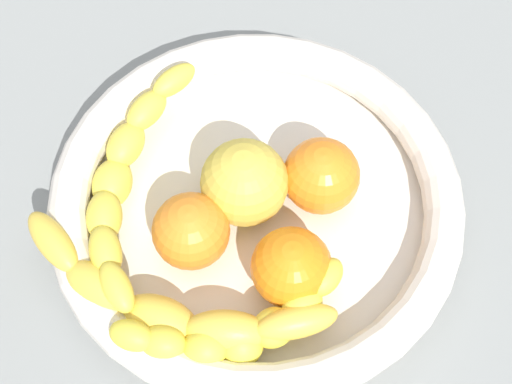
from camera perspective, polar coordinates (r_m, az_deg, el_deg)
The scene contains 9 objects.
kitchen_counter at distance 68.67cm, azimuth -0.00°, elevation -2.43°, with size 120.00×120.00×3.00cm, color gray.
fruit_bowl at distance 65.08cm, azimuth -0.00°, elevation -0.84°, with size 35.12×35.12×4.93cm.
banana_draped_left at distance 58.90cm, azimuth -1.41°, elevation -10.27°, with size 13.97×14.37×4.82cm.
banana_draped_right at distance 65.18cm, azimuth -9.86°, elevation 0.95°, with size 11.39×23.58×5.06cm.
banana_arching_top at distance 60.07cm, azimuth -6.93°, elevation -8.38°, with size 26.87×10.02×4.54cm.
orange_front at distance 61.69cm, azimuth -4.88°, elevation -2.93°, with size 6.36×6.36×6.36cm, color orange.
orange_mid_left at distance 60.15cm, azimuth 2.65°, elevation -5.64°, with size 6.49×6.49×6.49cm, color orange.
orange_mid_right at distance 64.03cm, azimuth 4.89°, elevation 1.21°, with size 6.53×6.53×6.53cm, color orange.
apple_yellow at distance 63.03cm, azimuth -0.83°, elevation 0.78°, with size 7.38×7.38×7.38cm, color gold.
Camera 1 is at (-14.50, 26.94, 62.98)cm, focal length 53.59 mm.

